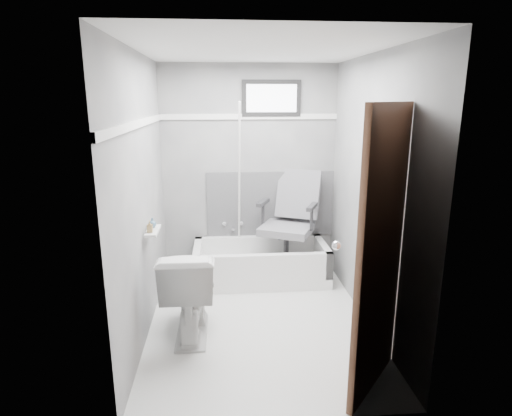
{
  "coord_description": "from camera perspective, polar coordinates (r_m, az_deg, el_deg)",
  "views": [
    {
      "loc": [
        -0.33,
        -3.6,
        2.02
      ],
      "look_at": [
        0.0,
        0.35,
        1.0
      ],
      "focal_mm": 30.0,
      "sensor_mm": 36.0,
      "label": 1
    }
  ],
  "objects": [
    {
      "name": "door",
      "position": [
        2.85,
        23.15,
        -7.74
      ],
      "size": [
        0.78,
        0.78,
        2.0
      ],
      "primitive_type": null,
      "color": "brown",
      "rests_on": "floor"
    },
    {
      "name": "ceiling",
      "position": [
        3.64,
        0.49,
        20.42
      ],
      "size": [
        2.6,
        2.6,
        0.0
      ],
      "primitive_type": "plane",
      "rotation": [
        3.14,
        0.0,
        0.0
      ],
      "color": "silver",
      "rests_on": "floor"
    },
    {
      "name": "pole",
      "position": [
        4.77,
        -2.24,
        2.67
      ],
      "size": [
        0.02,
        0.55,
        1.88
      ],
      "primitive_type": "cylinder",
      "rotation": [
        0.28,
        0.0,
        0.0
      ],
      "color": "silver",
      "rests_on": "bathtub"
    },
    {
      "name": "soap_bottle_a",
      "position": [
        3.74,
        -13.98,
        -2.4
      ],
      "size": [
        0.05,
        0.05,
        0.1
      ],
      "primitive_type": "imported",
      "rotation": [
        0.0,
        0.0,
        -0.04
      ],
      "color": "olive",
      "rests_on": "shelf"
    },
    {
      "name": "trim_left",
      "position": [
        3.67,
        -15.37,
        10.8
      ],
      "size": [
        0.02,
        2.6,
        0.06
      ],
      "primitive_type": "cube",
      "color": "white",
      "rests_on": "wall_left"
    },
    {
      "name": "office_chair",
      "position": [
        4.81,
        4.11,
        -1.83
      ],
      "size": [
        0.85,
        0.85,
        1.11
      ],
      "primitive_type": null,
      "rotation": [
        0.0,
        0.0,
        -0.43
      ],
      "color": "slate",
      "rests_on": "bathtub"
    },
    {
      "name": "wall_back",
      "position": [
        4.98,
        -0.91,
        4.95
      ],
      "size": [
        2.0,
        0.02,
        2.4
      ],
      "primitive_type": "cube",
      "color": "slate",
      "rests_on": "floor"
    },
    {
      "name": "wall_right",
      "position": [
        3.93,
        15.15,
        1.86
      ],
      "size": [
        0.02,
        2.6,
        2.4
      ],
      "primitive_type": "cube",
      "color": "slate",
      "rests_on": "floor"
    },
    {
      "name": "wall_left",
      "position": [
        3.75,
        -14.94,
        1.32
      ],
      "size": [
        0.02,
        2.6,
        2.4
      ],
      "primitive_type": "cube",
      "color": "slate",
      "rests_on": "floor"
    },
    {
      "name": "shelf",
      "position": [
        3.83,
        -13.59,
        -2.99
      ],
      "size": [
        0.1,
        0.32,
        0.02
      ],
      "primitive_type": "cube",
      "color": "silver",
      "rests_on": "wall_left"
    },
    {
      "name": "trim_back",
      "position": [
        4.9,
        -0.92,
        12.09
      ],
      "size": [
        2.0,
        0.02,
        0.06
      ],
      "primitive_type": "cube",
      "color": "white",
      "rests_on": "wall_back"
    },
    {
      "name": "backerboard",
      "position": [
        5.07,
        1.94,
        0.51
      ],
      "size": [
        1.5,
        0.02,
        0.78
      ],
      "primitive_type": "cube",
      "color": "#4C4C4F",
      "rests_on": "wall_back"
    },
    {
      "name": "toilet",
      "position": [
        3.82,
        -8.84,
        -10.85
      ],
      "size": [
        0.46,
        0.82,
        0.8
      ],
      "primitive_type": "imported",
      "rotation": [
        0.0,
        0.0,
        3.14
      ],
      "color": "white",
      "rests_on": "floor"
    },
    {
      "name": "wall_front",
      "position": [
        2.47,
        3.18,
        -5.02
      ],
      "size": [
        2.0,
        0.02,
        2.4
      ],
      "primitive_type": "cube",
      "color": "slate",
      "rests_on": "floor"
    },
    {
      "name": "soap_bottle_b",
      "position": [
        3.87,
        -13.66,
        -1.89
      ],
      "size": [
        0.09,
        0.09,
        0.09
      ],
      "primitive_type": "imported",
      "rotation": [
        0.0,
        0.0,
        0.59
      ],
      "color": "#466881",
      "rests_on": "shelf"
    },
    {
      "name": "bathtub",
      "position": [
        4.9,
        0.63,
        -7.26
      ],
      "size": [
        1.5,
        0.7,
        0.42
      ],
      "primitive_type": null,
      "color": "white",
      "rests_on": "floor"
    },
    {
      "name": "floor",
      "position": [
        4.14,
        0.41,
        -14.76
      ],
      "size": [
        2.6,
        2.6,
        0.0
      ],
      "primitive_type": "plane",
      "color": "white",
      "rests_on": "ground"
    },
    {
      "name": "faucet",
      "position": [
        5.09,
        -3.1,
        -2.38
      ],
      "size": [
        0.26,
        0.1,
        0.16
      ],
      "primitive_type": null,
      "color": "silver",
      "rests_on": "wall_back"
    },
    {
      "name": "window",
      "position": [
        4.92,
        2.07,
        14.42
      ],
      "size": [
        0.66,
        0.04,
        0.4
      ],
      "primitive_type": null,
      "color": "black",
      "rests_on": "wall_back"
    }
  ]
}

